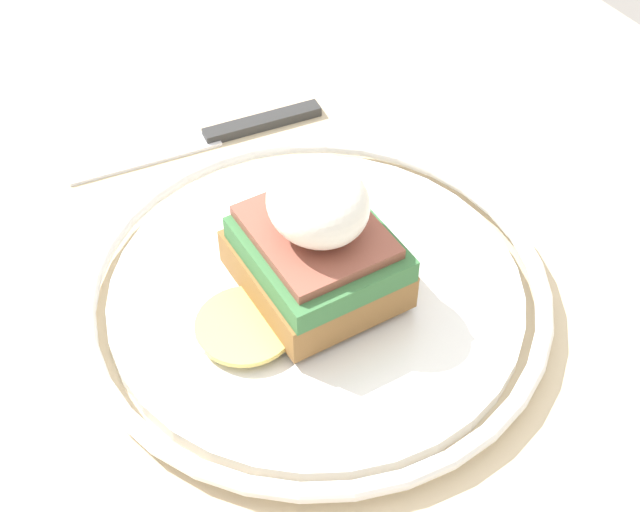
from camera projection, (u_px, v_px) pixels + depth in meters
dining_table at (300, 389)px, 0.60m from camera, size 1.07×0.73×0.73m
plate at (320, 289)px, 0.50m from camera, size 0.26×0.26×0.02m
sandwich at (318, 243)px, 0.47m from camera, size 0.09×0.12×0.08m
knife at (218, 135)px, 0.61m from camera, size 0.04×0.18×0.01m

